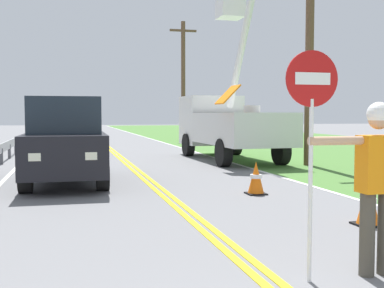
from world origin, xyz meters
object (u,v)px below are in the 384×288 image
(utility_bucket_truck, at_px, (227,122))
(utility_pole_near, at_px, (310,40))
(stop_sign_paddle, at_px, (311,113))
(traffic_cone_lead, at_px, (368,204))
(utility_pole_mid, at_px, (183,78))
(oncoming_suv_nearest, at_px, (66,140))
(traffic_cone_mid, at_px, (256,179))
(flagger_worker, at_px, (377,177))

(utility_bucket_truck, bearing_deg, utility_pole_near, -55.78)
(stop_sign_paddle, xyz_separation_m, traffic_cone_lead, (2.07, 2.05, -1.37))
(utility_pole_mid, bearing_deg, oncoming_suv_nearest, -111.29)
(utility_pole_near, height_order, utility_pole_mid, utility_pole_near)
(utility_pole_mid, distance_m, traffic_cone_lead, 25.64)
(stop_sign_paddle, height_order, utility_pole_near, utility_pole_near)
(oncoming_suv_nearest, bearing_deg, traffic_cone_mid, -35.13)
(utility_pole_near, xyz_separation_m, traffic_cone_mid, (-3.90, -5.11, -3.82))
(traffic_cone_lead, bearing_deg, utility_pole_mid, 83.18)
(stop_sign_paddle, relative_size, utility_pole_mid, 0.30)
(utility_bucket_truck, bearing_deg, stop_sign_paddle, -104.80)
(traffic_cone_lead, bearing_deg, flagger_worker, -122.58)
(stop_sign_paddle, bearing_deg, oncoming_suv_nearest, 106.93)
(utility_pole_near, bearing_deg, stop_sign_paddle, -117.62)
(stop_sign_paddle, distance_m, utility_pole_near, 11.90)
(oncoming_suv_nearest, distance_m, utility_pole_mid, 20.91)
(stop_sign_paddle, distance_m, utility_pole_mid, 27.81)
(oncoming_suv_nearest, bearing_deg, utility_pole_near, 16.73)
(flagger_worker, relative_size, utility_pole_mid, 0.23)
(oncoming_suv_nearest, bearing_deg, flagger_worker, -68.12)
(oncoming_suv_nearest, xyz_separation_m, traffic_cone_mid, (3.93, -2.76, -0.72))
(flagger_worker, bearing_deg, oncoming_suv_nearest, 111.88)
(flagger_worker, bearing_deg, utility_pole_near, 65.80)
(utility_pole_near, height_order, traffic_cone_mid, utility_pole_near)
(stop_sign_paddle, height_order, utility_pole_mid, utility_pole_mid)
(flagger_worker, xyz_separation_m, oncoming_suv_nearest, (-3.19, 7.96, 0.01))
(utility_pole_near, relative_size, traffic_cone_lead, 11.35)
(utility_bucket_truck, xyz_separation_m, oncoming_suv_nearest, (-5.90, -5.18, -0.37))
(oncoming_suv_nearest, bearing_deg, stop_sign_paddle, -73.07)
(traffic_cone_mid, bearing_deg, utility_pole_mid, 80.76)
(utility_pole_near, bearing_deg, utility_pole_mid, 91.08)
(flagger_worker, relative_size, utility_pole_near, 0.23)
(flagger_worker, distance_m, utility_pole_near, 11.72)
(stop_sign_paddle, bearing_deg, flagger_worker, 1.02)
(utility_pole_mid, xyz_separation_m, traffic_cone_lead, (-3.01, -25.19, -3.77))
(stop_sign_paddle, relative_size, utility_pole_near, 0.29)
(utility_bucket_truck, bearing_deg, traffic_cone_lead, -97.20)
(utility_pole_near, bearing_deg, flagger_worker, -114.20)
(oncoming_suv_nearest, relative_size, traffic_cone_mid, 6.62)
(oncoming_suv_nearest, relative_size, traffic_cone_lead, 6.62)
(flagger_worker, xyz_separation_m, stop_sign_paddle, (-0.77, -0.01, 0.66))
(stop_sign_paddle, distance_m, traffic_cone_lead, 3.22)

